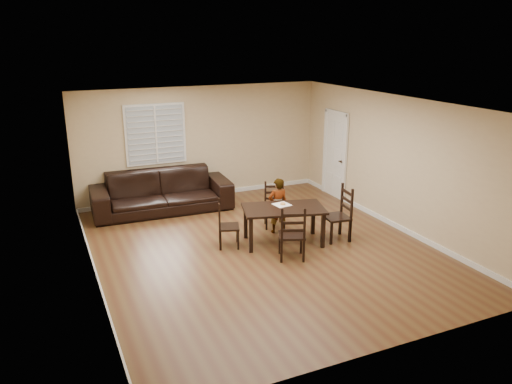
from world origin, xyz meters
The scene contains 11 objects.
ground centered at (0.00, 0.00, 0.00)m, with size 7.00×7.00×0.00m, color brown.
room centered at (0.04, 0.18, 1.81)m, with size 6.04×7.04×2.72m.
dining_table centered at (0.50, 0.09, 0.62)m, with size 1.69×1.22×0.71m.
chair_near centered at (0.76, 1.03, 0.42)m, with size 0.53×0.52×0.93m.
chair_far centered at (0.27, -0.69, 0.45)m, with size 0.58×0.56×1.00m.
chair_left centered at (-0.62, 0.40, 0.41)m, with size 0.49×0.51×0.91m.
chair_right centered at (1.64, -0.19, 0.49)m, with size 0.51×0.53×1.07m.
child centered at (0.64, 0.63, 0.57)m, with size 0.41×0.27×1.13m, color gray.
napkin centered at (0.54, 0.26, 0.72)m, with size 0.29×0.29×0.00m, color silver.
donut centered at (0.56, 0.25, 0.74)m, with size 0.11×0.11×0.04m.
sofa centered at (-1.17, 2.86, 0.45)m, with size 3.08×1.20×0.90m, color black.
Camera 1 is at (-3.61, -7.81, 3.82)m, focal length 35.00 mm.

